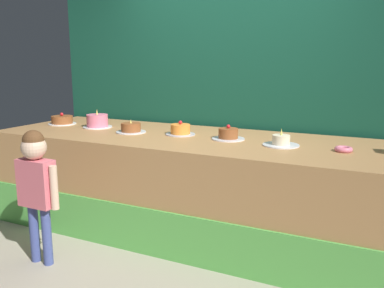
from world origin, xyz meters
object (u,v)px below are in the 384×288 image
object	(u,v)px
cake_center_left	(131,128)
cake_center_right	(180,130)
cake_left	(97,121)
cake_right	(228,135)
cake_far_left	(62,120)
child_figure	(36,179)
cake_far_right	(281,142)
donut	(344,149)

from	to	relation	value
cake_center_left	cake_center_right	bearing A→B (deg)	11.80
cake_left	cake_right	distance (m)	1.48
cake_far_left	cake_left	distance (m)	0.49
cake_right	cake_center_left	bearing A→B (deg)	-175.11
cake_center_right	child_figure	bearing A→B (deg)	-119.23
cake_center_right	cake_far_right	distance (m)	0.99
donut	cake_left	bearing A→B (deg)	177.70
donut	cake_right	world-z (taller)	cake_right
donut	cake_far_right	xyz separation A→B (m)	(-0.49, 0.01, 0.02)
child_figure	cake_far_left	world-z (taller)	child_figure
cake_center_left	cake_right	distance (m)	0.99
donut	cake_far_right	bearing A→B (deg)	178.39
child_figure	donut	bearing A→B (deg)	26.68
child_figure	cake_right	xyz separation A→B (m)	(1.15, 1.15, 0.26)
cake_far_left	cake_center_right	world-z (taller)	cake_center_right
child_figure	cake_far_right	bearing A→B (deg)	33.50
cake_far_left	cake_center_left	world-z (taller)	same
donut	cake_center_right	xyz separation A→B (m)	(-1.48, 0.10, 0.03)
cake_right	cake_far_right	bearing A→B (deg)	-7.74
cake_far_left	cake_left	xyz separation A→B (m)	(0.49, -0.00, 0.02)
child_figure	cake_far_left	xyz separation A→B (m)	(-0.82, 1.18, 0.26)
cake_left	cake_center_right	distance (m)	0.99
cake_left	cake_right	size ratio (longest dim) A/B	1.03
donut	cake_right	distance (m)	0.99
cake_center_left	cake_right	xyz separation A→B (m)	(0.99, 0.08, 0.00)
cake_right	donut	bearing A→B (deg)	-4.69
cake_far_right	cake_center_left	bearing A→B (deg)	-179.33
cake_far_left	cake_right	world-z (taller)	cake_right
cake_far_left	donut	bearing A→B (deg)	-2.01
cake_center_left	cake_far_right	xyz separation A→B (m)	(1.48, 0.02, -0.01)
cake_center_right	cake_right	world-z (taller)	cake_center_right
cake_far_left	cake_center_left	distance (m)	0.99
child_figure	donut	size ratio (longest dim) A/B	8.01
cake_center_left	cake_center_right	world-z (taller)	cake_center_right
cake_left	cake_center_right	bearing A→B (deg)	0.04
child_figure	cake_left	bearing A→B (deg)	105.74
cake_center_right	cake_right	xyz separation A→B (m)	(0.49, -0.02, -0.00)
cake_center_right	cake_far_right	bearing A→B (deg)	-4.97
cake_right	cake_far_right	world-z (taller)	cake_far_right
child_figure	cake_center_right	world-z (taller)	child_figure
cake_center_left	donut	bearing A→B (deg)	0.10
cake_center_left	cake_far_right	world-z (taller)	cake_far_right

